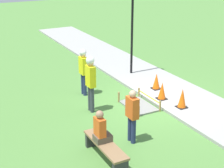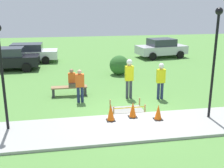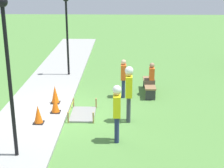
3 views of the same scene
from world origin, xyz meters
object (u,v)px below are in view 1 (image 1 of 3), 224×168
(traffic_cone_far_patch, at_px, (162,91))
(park_bench, at_px, (105,148))
(bystander_in_orange_shirt, at_px, (132,114))
(traffic_cone_sidewalk_edge, at_px, (156,81))
(worker_assistant, at_px, (83,68))
(lamppost_near, at_px, (132,10))
(person_seated_on_bench, at_px, (101,129))
(worker_supervisor, at_px, (91,78))
(traffic_cone_near_patch, at_px, (182,98))

(traffic_cone_far_patch, xyz_separation_m, park_bench, (-2.42, 3.55, -0.07))
(park_bench, xyz_separation_m, bystander_in_orange_shirt, (0.48, -1.09, 0.55))
(traffic_cone_sidewalk_edge, bearing_deg, park_bench, 130.30)
(worker_assistant, relative_size, lamppost_near, 0.42)
(person_seated_on_bench, relative_size, lamppost_near, 0.21)
(traffic_cone_far_patch, height_order, worker_supervisor, worker_supervisor)
(worker_supervisor, xyz_separation_m, bystander_in_orange_shirt, (-2.40, -0.17, -0.31))
(traffic_cone_near_patch, height_order, lamppost_near, lamppost_near)
(traffic_cone_near_patch, relative_size, traffic_cone_far_patch, 1.09)
(traffic_cone_sidewalk_edge, distance_m, worker_assistant, 2.91)
(traffic_cone_sidewalk_edge, xyz_separation_m, worker_supervisor, (-0.46, 3.02, 0.80))
(worker_supervisor, relative_size, bystander_in_orange_shirt, 1.24)
(traffic_cone_sidewalk_edge, distance_m, bystander_in_orange_shirt, 4.07)
(traffic_cone_sidewalk_edge, xyz_separation_m, person_seated_on_bench, (-3.20, 3.99, 0.43))
(traffic_cone_near_patch, relative_size, traffic_cone_sidewalk_edge, 1.12)
(traffic_cone_sidewalk_edge, bearing_deg, worker_assistant, 68.88)
(traffic_cone_sidewalk_edge, relative_size, person_seated_on_bench, 0.70)
(lamppost_near, bearing_deg, bystander_in_orange_shirt, 149.09)
(lamppost_near, bearing_deg, worker_assistant, 111.39)
(traffic_cone_near_patch, xyz_separation_m, park_bench, (-1.49, 3.72, -0.10))
(traffic_cone_sidewalk_edge, xyz_separation_m, worker_assistant, (1.02, 2.64, 0.67))
(traffic_cone_far_patch, bearing_deg, worker_assistant, 48.98)
(worker_supervisor, bearing_deg, traffic_cone_sidewalk_edge, -81.34)
(traffic_cone_far_patch, distance_m, traffic_cone_sidewalk_edge, 1.01)
(park_bench, xyz_separation_m, worker_assistant, (4.36, -1.31, 0.73))
(lamppost_near, bearing_deg, traffic_cone_far_patch, 170.24)
(traffic_cone_sidewalk_edge, distance_m, worker_supervisor, 3.16)
(bystander_in_orange_shirt, height_order, lamppost_near, lamppost_near)
(park_bench, bearing_deg, traffic_cone_near_patch, -68.23)
(park_bench, bearing_deg, traffic_cone_far_patch, -55.74)
(traffic_cone_far_patch, distance_m, worker_assistant, 3.04)
(traffic_cone_near_patch, height_order, park_bench, traffic_cone_near_patch)
(traffic_cone_near_patch, bearing_deg, bystander_in_orange_shirt, 110.93)
(worker_supervisor, height_order, lamppost_near, lamppost_near)
(worker_assistant, relative_size, bystander_in_orange_shirt, 1.13)
(traffic_cone_sidewalk_edge, xyz_separation_m, lamppost_near, (2.10, -0.12, 2.47))
(person_seated_on_bench, bearing_deg, park_bench, -161.39)
(lamppost_near, bearing_deg, worker_supervisor, 129.18)
(worker_supervisor, bearing_deg, bystander_in_orange_shirt, -175.96)
(park_bench, relative_size, lamppost_near, 0.42)
(traffic_cone_near_patch, bearing_deg, worker_supervisor, 63.43)
(traffic_cone_far_patch, height_order, bystander_in_orange_shirt, bystander_in_orange_shirt)
(traffic_cone_sidewalk_edge, distance_m, park_bench, 5.17)
(traffic_cone_far_patch, bearing_deg, traffic_cone_near_patch, -169.30)
(park_bench, distance_m, person_seated_on_bench, 0.52)
(traffic_cone_far_patch, relative_size, worker_assistant, 0.36)
(traffic_cone_far_patch, distance_m, lamppost_near, 3.94)
(worker_supervisor, bearing_deg, worker_assistant, -14.44)
(worker_supervisor, bearing_deg, lamppost_near, -50.82)
(person_seated_on_bench, height_order, worker_assistant, worker_assistant)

